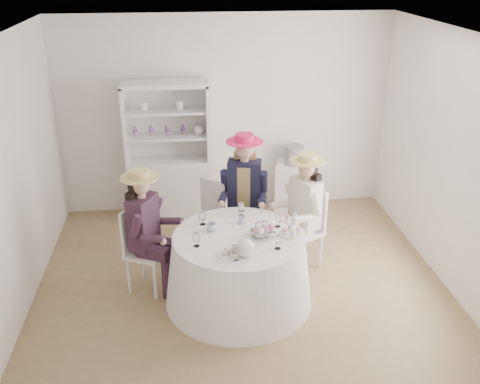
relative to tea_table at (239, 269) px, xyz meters
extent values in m
plane|color=olive|center=(0.07, 0.36, -0.38)|extent=(4.50, 4.50, 0.00)
plane|color=white|center=(0.07, 0.36, 2.32)|extent=(4.50, 4.50, 0.00)
plane|color=silver|center=(0.07, 2.36, 0.97)|extent=(4.50, 0.00, 4.50)
plane|color=silver|center=(0.07, -1.64, 0.97)|extent=(4.50, 0.00, 4.50)
plane|color=silver|center=(-2.18, 0.36, 0.97)|extent=(0.00, 4.50, 4.50)
plane|color=silver|center=(2.32, 0.36, 0.97)|extent=(0.00, 4.50, 4.50)
cone|color=white|center=(0.00, 0.00, -0.01)|extent=(1.54, 1.54, 0.75)
cylinder|color=white|center=(0.00, 0.00, 0.38)|extent=(1.34, 1.34, 0.02)
cube|color=silver|center=(-0.72, 2.11, 0.03)|extent=(1.19, 0.71, 0.84)
cube|color=silver|center=(-0.72, 2.30, 0.96)|extent=(1.08, 0.35, 1.02)
cube|color=silver|center=(-0.72, 2.11, 1.47)|extent=(1.19, 0.71, 0.06)
cube|color=silver|center=(-1.26, 2.11, 0.96)|extent=(0.15, 0.41, 1.02)
cube|color=silver|center=(-0.18, 2.11, 0.96)|extent=(0.15, 0.41, 1.02)
cube|color=silver|center=(-0.72, 2.11, 0.78)|extent=(1.10, 0.65, 0.03)
cube|color=silver|center=(-0.72, 2.11, 1.12)|extent=(1.10, 0.65, 0.03)
sphere|color=white|center=(-0.31, 2.11, 0.85)|extent=(0.13, 0.13, 0.13)
cube|color=silver|center=(1.00, 2.11, -0.04)|extent=(0.56, 0.56, 0.70)
cylinder|color=black|center=(1.00, 2.11, 0.45)|extent=(0.34, 0.34, 0.27)
cube|color=silver|center=(-0.95, 0.32, 0.06)|extent=(0.53, 0.53, 0.04)
cylinder|color=silver|center=(-0.88, 0.11, -0.17)|extent=(0.04, 0.04, 0.44)
cylinder|color=silver|center=(-0.73, 0.40, -0.17)|extent=(0.04, 0.04, 0.44)
cylinder|color=silver|center=(-1.16, 0.25, -0.17)|extent=(0.04, 0.04, 0.44)
cylinder|color=silver|center=(-1.02, 0.54, -0.17)|extent=(0.04, 0.04, 0.44)
cube|color=silver|center=(-1.11, 0.40, 0.33)|extent=(0.20, 0.35, 0.50)
cube|color=black|center=(-0.97, 0.33, 0.43)|extent=(0.34, 0.41, 0.58)
cube|color=black|center=(-0.88, 0.19, 0.14)|extent=(0.36, 0.27, 0.12)
cylinder|color=black|center=(-0.76, 0.13, -0.16)|extent=(0.10, 0.10, 0.46)
cylinder|color=black|center=(-1.02, 0.13, 0.50)|extent=(0.19, 0.16, 0.27)
cube|color=black|center=(-0.80, 0.35, 0.14)|extent=(0.36, 0.27, 0.12)
cylinder|color=black|center=(-0.68, 0.29, -0.16)|extent=(0.10, 0.10, 0.46)
cylinder|color=black|center=(-0.84, 0.50, 0.50)|extent=(0.19, 0.16, 0.27)
cylinder|color=#D8A889|center=(-0.97, 0.33, 0.74)|extent=(0.09, 0.09, 0.08)
sphere|color=#D8A889|center=(-0.97, 0.33, 0.85)|extent=(0.19, 0.19, 0.19)
sphere|color=black|center=(-1.01, 0.35, 0.83)|extent=(0.19, 0.19, 0.19)
cube|color=black|center=(-1.04, 0.37, 0.60)|extent=(0.18, 0.25, 0.38)
cylinder|color=tan|center=(-0.97, 0.33, 0.94)|extent=(0.40, 0.40, 0.01)
cylinder|color=tan|center=(-0.97, 0.33, 0.98)|extent=(0.20, 0.20, 0.08)
cube|color=silver|center=(0.17, 0.99, 0.10)|extent=(0.51, 0.51, 0.04)
cylinder|color=silver|center=(-0.03, 0.85, -0.15)|extent=(0.04, 0.04, 0.47)
cylinder|color=silver|center=(0.31, 0.78, -0.15)|extent=(0.04, 0.04, 0.47)
cylinder|color=silver|center=(0.04, 1.19, -0.15)|extent=(0.04, 0.04, 0.47)
cylinder|color=silver|center=(0.38, 1.12, -0.15)|extent=(0.04, 0.04, 0.47)
cube|color=silver|center=(0.21, 1.18, 0.39)|extent=(0.41, 0.11, 0.54)
cube|color=black|center=(0.18, 1.01, 0.50)|extent=(0.42, 0.29, 0.62)
cube|color=tan|center=(0.18, 1.01, 0.50)|extent=(0.19, 0.26, 0.54)
cube|color=black|center=(0.05, 0.88, 0.19)|extent=(0.21, 0.39, 0.13)
cylinder|color=black|center=(0.02, 0.73, -0.14)|extent=(0.11, 0.11, 0.49)
cylinder|color=black|center=(-0.05, 1.01, 0.57)|extent=(0.13, 0.20, 0.30)
cube|color=black|center=(0.24, 0.84, 0.19)|extent=(0.21, 0.39, 0.13)
cylinder|color=black|center=(0.21, 0.69, -0.14)|extent=(0.11, 0.11, 0.49)
cylinder|color=black|center=(0.39, 0.92, 0.57)|extent=(0.13, 0.20, 0.30)
cylinder|color=#D8A889|center=(0.18, 1.01, 0.83)|extent=(0.10, 0.10, 0.09)
sphere|color=#D8A889|center=(0.18, 1.01, 0.95)|extent=(0.20, 0.20, 0.20)
sphere|color=tan|center=(0.19, 1.06, 0.93)|extent=(0.20, 0.20, 0.20)
cube|color=tan|center=(0.19, 1.09, 0.68)|extent=(0.27, 0.13, 0.41)
cylinder|color=#E1215C|center=(0.18, 1.01, 1.05)|extent=(0.43, 0.43, 0.01)
cylinder|color=#E1215C|center=(0.18, 1.01, 1.09)|extent=(0.21, 0.21, 0.09)
cube|color=silver|center=(0.80, 0.60, 0.06)|extent=(0.54, 0.54, 0.04)
cylinder|color=silver|center=(0.59, 0.66, -0.17)|extent=(0.04, 0.04, 0.44)
cylinder|color=silver|center=(0.74, 0.38, -0.17)|extent=(0.04, 0.04, 0.44)
cylinder|color=silver|center=(0.87, 0.81, -0.17)|extent=(0.04, 0.04, 0.44)
cylinder|color=silver|center=(1.02, 0.54, -0.17)|extent=(0.04, 0.04, 0.44)
cube|color=silver|center=(0.96, 0.68, 0.33)|extent=(0.21, 0.34, 0.49)
cube|color=silver|center=(0.82, 0.61, 0.43)|extent=(0.34, 0.41, 0.57)
cube|color=silver|center=(0.66, 0.62, 0.14)|extent=(0.36, 0.27, 0.12)
cylinder|color=silver|center=(0.53, 0.55, -0.16)|extent=(0.10, 0.10, 0.46)
cylinder|color=silver|center=(0.69, 0.77, 0.50)|extent=(0.19, 0.16, 0.27)
cube|color=silver|center=(0.74, 0.46, 0.14)|extent=(0.36, 0.27, 0.12)
cylinder|color=silver|center=(0.62, 0.40, -0.16)|extent=(0.10, 0.10, 0.46)
cylinder|color=silver|center=(0.88, 0.41, 0.50)|extent=(0.19, 0.16, 0.27)
cylinder|color=#D8A889|center=(0.82, 0.61, 0.73)|extent=(0.09, 0.09, 0.08)
sphere|color=#D8A889|center=(0.82, 0.61, 0.84)|extent=(0.19, 0.19, 0.19)
sphere|color=black|center=(0.86, 0.63, 0.83)|extent=(0.19, 0.19, 0.19)
cube|color=black|center=(0.89, 0.65, 0.60)|extent=(0.18, 0.25, 0.38)
cylinder|color=tan|center=(0.82, 0.61, 0.93)|extent=(0.40, 0.40, 0.01)
cylinder|color=tan|center=(0.82, 0.61, 0.97)|extent=(0.20, 0.20, 0.08)
cube|color=silver|center=(-0.07, 1.23, 0.05)|extent=(0.54, 0.54, 0.04)
cylinder|color=silver|center=(0.14, 1.24, -0.17)|extent=(0.03, 0.03, 0.42)
cylinder|color=silver|center=(-0.08, 1.45, -0.17)|extent=(0.03, 0.03, 0.42)
cylinder|color=silver|center=(-0.07, 1.01, -0.17)|extent=(0.03, 0.03, 0.42)
cylinder|color=silver|center=(-0.29, 1.23, -0.17)|extent=(0.03, 0.03, 0.42)
cube|color=silver|center=(-0.19, 1.11, 0.31)|extent=(0.28, 0.27, 0.48)
imported|color=white|center=(-0.26, 0.13, 0.43)|extent=(0.11, 0.11, 0.08)
imported|color=white|center=(0.06, 0.27, 0.42)|extent=(0.08, 0.08, 0.07)
imported|color=white|center=(0.28, 0.14, 0.42)|extent=(0.11, 0.11, 0.07)
imported|color=white|center=(0.22, -0.02, 0.42)|extent=(0.28, 0.28, 0.06)
sphere|color=#D369A4|center=(0.29, -0.05, 0.48)|extent=(0.07, 0.07, 0.07)
sphere|color=white|center=(0.27, 0.00, 0.48)|extent=(0.07, 0.07, 0.07)
sphere|color=#D369A4|center=(0.22, 0.01, 0.48)|extent=(0.07, 0.07, 0.07)
sphere|color=white|center=(0.18, -0.02, 0.48)|extent=(0.07, 0.07, 0.07)
sphere|color=#D369A4|center=(0.18, -0.07, 0.48)|extent=(0.07, 0.07, 0.07)
sphere|color=white|center=(0.22, -0.11, 0.48)|extent=(0.07, 0.07, 0.07)
sphere|color=#D369A4|center=(0.27, -0.09, 0.48)|extent=(0.07, 0.07, 0.07)
sphere|color=white|center=(0.02, -0.38, 0.47)|extent=(0.18, 0.18, 0.18)
cylinder|color=white|center=(0.13, -0.38, 0.48)|extent=(0.11, 0.03, 0.09)
cylinder|color=white|center=(0.02, -0.38, 0.56)|extent=(0.04, 0.04, 0.02)
cylinder|color=white|center=(-0.12, -0.35, 0.39)|extent=(0.25, 0.25, 0.01)
cube|color=beige|center=(-0.17, -0.36, 0.42)|extent=(0.06, 0.04, 0.03)
cube|color=beige|center=(-0.12, -0.35, 0.43)|extent=(0.07, 0.05, 0.03)
cube|color=beige|center=(-0.07, -0.33, 0.42)|extent=(0.07, 0.06, 0.03)
cube|color=beige|center=(-0.14, -0.31, 0.43)|extent=(0.07, 0.07, 0.03)
cube|color=beige|center=(-0.09, -0.38, 0.42)|extent=(0.06, 0.07, 0.03)
cylinder|color=white|center=(0.53, -0.03, 0.39)|extent=(0.23, 0.23, 0.01)
cylinder|color=white|center=(0.53, -0.03, 0.46)|extent=(0.02, 0.02, 0.15)
cylinder|color=white|center=(0.53, -0.03, 0.54)|extent=(0.17, 0.17, 0.01)
camera|label=1|loc=(-0.51, -4.71, 3.01)|focal=40.00mm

